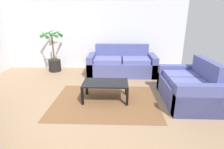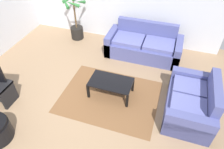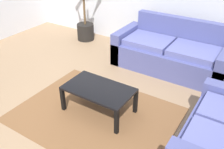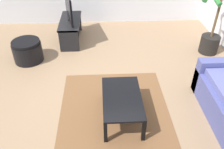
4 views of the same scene
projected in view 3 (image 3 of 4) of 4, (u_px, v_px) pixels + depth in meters
name	position (u px, v px, depth m)	size (l,w,h in m)	color
ground_plane	(47.00, 117.00, 3.56)	(6.60, 6.60, 0.00)	#937556
couch_main	(171.00, 54.00, 4.63)	(2.05, 0.90, 0.90)	#4C518C
coffee_table	(99.00, 91.00, 3.50)	(0.96, 0.56, 0.40)	black
area_rug	(95.00, 114.00, 3.60)	(2.20, 1.70, 0.01)	brown
potted_palm	(85.00, 19.00, 5.75)	(0.71, 0.79, 1.37)	black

